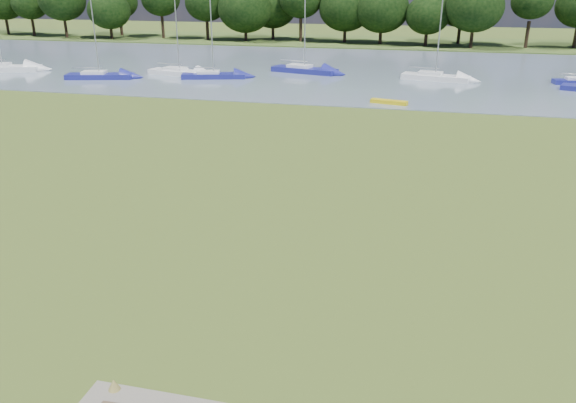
% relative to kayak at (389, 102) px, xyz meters
% --- Properties ---
extents(ground, '(220.00, 220.00, 0.00)m').
position_rel_kayak_xyz_m(ground, '(-2.68, -24.00, -0.20)').
color(ground, brown).
extents(river, '(220.00, 40.00, 0.10)m').
position_rel_kayak_xyz_m(river, '(-2.68, 18.00, -0.20)').
color(river, slate).
rests_on(river, ground).
extents(far_bank, '(220.00, 20.00, 0.40)m').
position_rel_kayak_xyz_m(far_bank, '(-2.68, 48.00, -0.20)').
color(far_bank, '#4C6626').
rests_on(far_bank, ground).
extents(kayak, '(3.12, 1.38, 0.30)m').
position_rel_kayak_xyz_m(kayak, '(0.00, 0.00, 0.00)').
color(kayak, yellow).
rests_on(kayak, river).
extents(tree_line, '(158.22, 8.00, 9.68)m').
position_rel_kayak_xyz_m(tree_line, '(5.66, 44.00, 5.56)').
color(tree_line, black).
rests_on(tree_line, far_bank).
extents(sailboat_0, '(6.96, 3.53, 8.08)m').
position_rel_kayak_xyz_m(sailboat_0, '(-29.89, 5.64, 0.31)').
color(sailboat_0, navy).
rests_on(sailboat_0, river).
extents(sailboat_3, '(6.74, 3.56, 8.59)m').
position_rel_kayak_xyz_m(sailboat_3, '(-18.60, 8.66, 0.31)').
color(sailboat_3, navy).
rests_on(sailboat_3, river).
extents(sailboat_4, '(7.59, 3.91, 8.17)m').
position_rel_kayak_xyz_m(sailboat_4, '(-10.25, 14.47, 0.34)').
color(sailboat_4, navy).
rests_on(sailboat_4, river).
extents(sailboat_5, '(7.21, 3.22, 9.11)m').
position_rel_kayak_xyz_m(sailboat_5, '(-22.90, 9.87, 0.31)').
color(sailboat_5, white).
rests_on(sailboat_5, river).
extents(sailboat_6, '(6.93, 3.21, 9.83)m').
position_rel_kayak_xyz_m(sailboat_6, '(3.66, 12.88, 0.35)').
color(sailboat_6, white).
rests_on(sailboat_6, river).
extents(sailboat_7, '(8.19, 4.55, 8.85)m').
position_rel_kayak_xyz_m(sailboat_7, '(-43.15, 7.72, 0.36)').
color(sailboat_7, white).
rests_on(sailboat_7, river).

